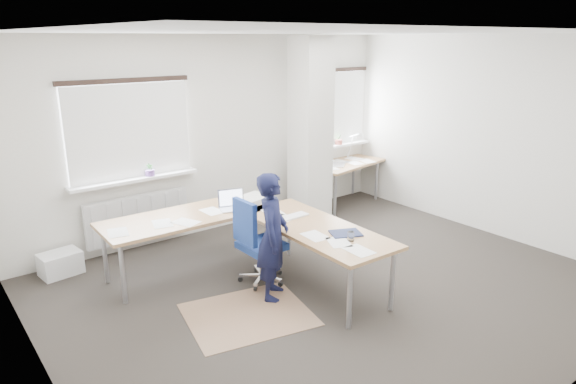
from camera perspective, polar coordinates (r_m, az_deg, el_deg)
ground at (r=6.03m, az=4.86°, el=-10.43°), size 6.00×6.00×0.00m
room_shell at (r=5.91m, az=3.61°, el=6.97°), size 6.04×5.04×2.82m
floor_mat at (r=5.47m, az=-4.45°, el=-13.41°), size 1.43×1.28×0.01m
white_crate at (r=6.82m, az=-23.97°, el=-7.27°), size 0.50×0.38×0.28m
desk_main at (r=5.97m, az=-4.01°, el=-3.44°), size 2.40×2.66×0.96m
desk_side at (r=8.72m, az=6.41°, el=2.99°), size 1.50×0.93×1.22m
task_chair at (r=5.99m, az=-3.21°, el=-7.50°), size 0.57×0.56×1.04m
person at (r=5.53m, az=-1.71°, el=-4.96°), size 0.60×0.60×1.41m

